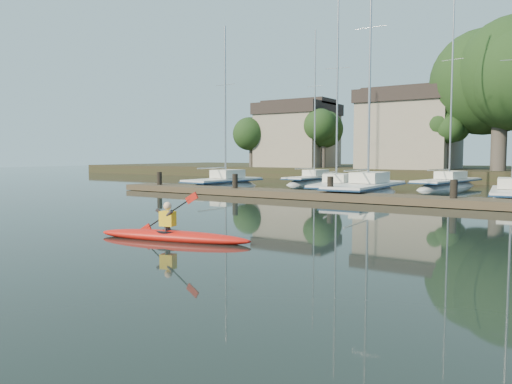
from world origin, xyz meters
The scene contains 10 objects.
ground centered at (0.00, 0.00, 0.00)m, with size 160.00×160.00×0.00m, color black.
kayak centered at (-1.44, 0.58, 0.18)m, with size 4.57×1.62×1.46m.
dock centered at (0.00, 14.00, 0.20)m, with size 34.00×2.00×1.80m.
sailboat_0 centered at (-13.12, 18.35, -0.20)m, with size 2.53×7.93×12.44m.
sailboat_1 centered at (-4.93, 18.89, -0.18)m, with size 3.42×8.22×13.07m.
sailboat_2 centered at (-2.52, 17.81, -0.20)m, with size 2.54×9.86×16.23m.
sailboat_3 centered at (4.85, 18.43, -0.18)m, with size 2.83×7.72×12.17m.
sailboat_5 centered at (-10.53, 26.91, -0.17)m, with size 2.27×8.18×13.41m.
sailboat_6 centered at (-0.16, 27.22, -0.18)m, with size 3.61×9.77×15.21m.
shore centered at (1.61, 40.29, 3.23)m, with size 90.00×25.25×12.75m.
Camera 1 is at (7.81, -9.33, 2.32)m, focal length 35.00 mm.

